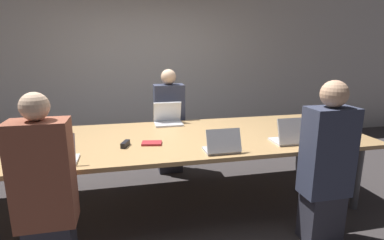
{
  "coord_description": "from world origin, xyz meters",
  "views": [
    {
      "loc": [
        -0.36,
        -3.02,
        1.68
      ],
      "look_at": [
        0.33,
        0.1,
        0.92
      ],
      "focal_mm": 28.0,
      "sensor_mm": 36.0,
      "label": 1
    }
  ],
  "objects_px": {
    "person_near_left": "(45,194)",
    "laptop_near_right": "(292,136)",
    "person_near_right": "(326,167)",
    "cup_near_right": "(314,136)",
    "laptop_near_midright": "(222,145)",
    "stapler": "(125,144)",
    "laptop_near_left": "(55,156)",
    "laptop_far_center": "(168,118)",
    "person_far_center": "(169,123)"
  },
  "relations": [
    {
      "from": "person_near_left",
      "to": "laptop_near_right",
      "type": "relative_size",
      "value": 4.03
    },
    {
      "from": "person_near_right",
      "to": "cup_near_right",
      "type": "relative_size",
      "value": 15.81
    },
    {
      "from": "laptop_near_midright",
      "to": "stapler",
      "type": "xyz_separation_m",
      "value": [
        -0.86,
        0.36,
        -0.04
      ]
    },
    {
      "from": "laptop_near_left",
      "to": "cup_near_right",
      "type": "bearing_deg",
      "value": -176.47
    },
    {
      "from": "laptop_near_left",
      "to": "person_near_right",
      "type": "relative_size",
      "value": 0.24
    },
    {
      "from": "laptop_near_midright",
      "to": "stapler",
      "type": "bearing_deg",
      "value": -22.94
    },
    {
      "from": "laptop_far_center",
      "to": "person_far_center",
      "type": "distance_m",
      "value": 0.37
    },
    {
      "from": "laptop_far_center",
      "to": "laptop_near_midright",
      "type": "bearing_deg",
      "value": -74.18
    },
    {
      "from": "laptop_near_right",
      "to": "stapler",
      "type": "distance_m",
      "value": 1.63
    },
    {
      "from": "person_near_right",
      "to": "person_far_center",
      "type": "relative_size",
      "value": 1.01
    },
    {
      "from": "laptop_near_right",
      "to": "cup_near_right",
      "type": "relative_size",
      "value": 3.84
    },
    {
      "from": "laptop_near_midright",
      "to": "laptop_far_center",
      "type": "height_order",
      "value": "laptop_far_center"
    },
    {
      "from": "cup_near_right",
      "to": "person_near_left",
      "type": "bearing_deg",
      "value": -168.32
    },
    {
      "from": "laptop_near_right",
      "to": "person_far_center",
      "type": "relative_size",
      "value": 0.25
    },
    {
      "from": "laptop_near_left",
      "to": "person_far_center",
      "type": "height_order",
      "value": "person_far_center"
    },
    {
      "from": "person_near_left",
      "to": "laptop_near_right",
      "type": "distance_m",
      "value": 2.22
    },
    {
      "from": "laptop_near_midright",
      "to": "laptop_near_right",
      "type": "bearing_deg",
      "value": -172.04
    },
    {
      "from": "laptop_near_left",
      "to": "laptop_near_midright",
      "type": "xyz_separation_m",
      "value": [
        1.41,
        -0.02,
        -0.01
      ]
    },
    {
      "from": "laptop_near_right",
      "to": "cup_near_right",
      "type": "height_order",
      "value": "laptop_near_right"
    },
    {
      "from": "person_near_right",
      "to": "person_far_center",
      "type": "xyz_separation_m",
      "value": [
        -1.08,
        1.85,
        -0.02
      ]
    },
    {
      "from": "laptop_near_right",
      "to": "laptop_near_left",
      "type": "bearing_deg",
      "value": 2.21
    },
    {
      "from": "cup_near_right",
      "to": "laptop_near_right",
      "type": "bearing_deg",
      "value": -166.88
    },
    {
      "from": "laptop_near_left",
      "to": "stapler",
      "type": "relative_size",
      "value": 2.2
    },
    {
      "from": "laptop_near_midright",
      "to": "person_near_right",
      "type": "xyz_separation_m",
      "value": [
        0.81,
        -0.37,
        -0.13
      ]
    },
    {
      "from": "person_near_left",
      "to": "person_far_center",
      "type": "relative_size",
      "value": 0.99
    },
    {
      "from": "laptop_near_left",
      "to": "person_far_center",
      "type": "relative_size",
      "value": 0.24
    },
    {
      "from": "laptop_near_right",
      "to": "laptop_far_center",
      "type": "distance_m",
      "value": 1.51
    },
    {
      "from": "laptop_far_center",
      "to": "person_far_center",
      "type": "bearing_deg",
      "value": 79.13
    },
    {
      "from": "laptop_near_left",
      "to": "stapler",
      "type": "bearing_deg",
      "value": -148.63
    },
    {
      "from": "person_far_center",
      "to": "laptop_near_midright",
      "type": "bearing_deg",
      "value": -79.86
    },
    {
      "from": "person_near_left",
      "to": "laptop_near_midright",
      "type": "bearing_deg",
      "value": -166.68
    },
    {
      "from": "cup_near_right",
      "to": "stapler",
      "type": "relative_size",
      "value": 0.58
    },
    {
      "from": "laptop_near_right",
      "to": "person_far_center",
      "type": "xyz_separation_m",
      "value": [
        -1.02,
        1.38,
        -0.15
      ]
    },
    {
      "from": "person_near_right",
      "to": "person_near_left",
      "type": "bearing_deg",
      "value": -0.77
    },
    {
      "from": "laptop_far_center",
      "to": "person_near_right",
      "type": "bearing_deg",
      "value": -53.19
    },
    {
      "from": "laptop_near_midright",
      "to": "person_far_center",
      "type": "bearing_deg",
      "value": -79.86
    },
    {
      "from": "laptop_near_midright",
      "to": "person_near_left",
      "type": "bearing_deg",
      "value": 13.32
    },
    {
      "from": "stapler",
      "to": "laptop_far_center",
      "type": "bearing_deg",
      "value": 76.85
    },
    {
      "from": "person_near_left",
      "to": "person_far_center",
      "type": "distance_m",
      "value": 2.16
    },
    {
      "from": "laptop_far_center",
      "to": "person_far_center",
      "type": "xyz_separation_m",
      "value": [
        0.06,
        0.33,
        -0.16
      ]
    },
    {
      "from": "person_near_right",
      "to": "cup_near_right",
      "type": "distance_m",
      "value": 0.6
    },
    {
      "from": "laptop_near_right",
      "to": "person_near_right",
      "type": "distance_m",
      "value": 0.49
    },
    {
      "from": "person_near_left",
      "to": "laptop_far_center",
      "type": "height_order",
      "value": "person_near_left"
    },
    {
      "from": "laptop_near_left",
      "to": "stapler",
      "type": "distance_m",
      "value": 0.66
    },
    {
      "from": "laptop_near_left",
      "to": "laptop_near_midright",
      "type": "relative_size",
      "value": 1.09
    },
    {
      "from": "laptop_near_left",
      "to": "laptop_near_right",
      "type": "height_order",
      "value": "laptop_near_right"
    },
    {
      "from": "person_near_right",
      "to": "cup_near_right",
      "type": "bearing_deg",
      "value": -113.56
    },
    {
      "from": "cup_near_right",
      "to": "laptop_far_center",
      "type": "bearing_deg",
      "value": 144.4
    },
    {
      "from": "laptop_near_midright",
      "to": "cup_near_right",
      "type": "height_order",
      "value": "laptop_near_midright"
    },
    {
      "from": "laptop_near_left",
      "to": "laptop_far_center",
      "type": "distance_m",
      "value": 1.57
    }
  ]
}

